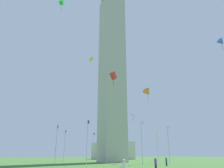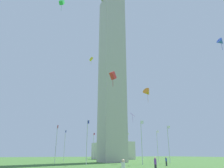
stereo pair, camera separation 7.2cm
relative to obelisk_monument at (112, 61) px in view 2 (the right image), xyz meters
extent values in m
plane|color=#3D6B2D|center=(0.00, 0.00, -29.24)|extent=(260.00, 260.00, 0.00)
cube|color=#B7B2A8|center=(0.00, 0.00, -3.51)|extent=(6.43, 6.43, 51.46)
cylinder|color=silver|center=(14.91, 0.00, -24.76)|extent=(0.14, 0.14, 8.95)
cube|color=white|center=(15.46, 0.00, -20.73)|extent=(1.00, 0.03, 0.64)
cylinder|color=silver|center=(10.54, 10.54, -24.76)|extent=(0.14, 0.14, 8.95)
cube|color=white|center=(11.09, 10.54, -20.73)|extent=(1.00, 0.03, 0.64)
cylinder|color=silver|center=(0.00, 14.91, -24.76)|extent=(0.14, 0.14, 8.95)
cube|color=white|center=(0.55, 14.91, -20.73)|extent=(1.00, 0.03, 0.64)
cylinder|color=silver|center=(-10.54, 10.54, -24.76)|extent=(0.14, 0.14, 8.95)
cube|color=white|center=(-9.99, 10.54, -20.73)|extent=(1.00, 0.03, 0.64)
cylinder|color=silver|center=(-14.91, 0.00, -24.76)|extent=(0.14, 0.14, 8.95)
cube|color=red|center=(-14.36, 0.00, -20.73)|extent=(1.00, 0.03, 0.64)
cylinder|color=silver|center=(-10.54, -10.54, -24.76)|extent=(0.14, 0.14, 8.95)
cube|color=#1E2D99|center=(-9.99, -10.54, -20.73)|extent=(1.00, 0.03, 0.64)
cylinder|color=silver|center=(0.00, -14.91, -24.76)|extent=(0.14, 0.14, 8.95)
cube|color=red|center=(0.55, -14.91, -20.73)|extent=(1.00, 0.03, 0.64)
cylinder|color=silver|center=(10.54, -10.54, -24.76)|extent=(0.14, 0.14, 8.95)
cube|color=#1E2D99|center=(11.09, -10.54, -20.73)|extent=(1.00, 0.03, 0.64)
cylinder|color=white|center=(37.71, -16.25, -28.12)|extent=(0.32, 0.32, 0.64)
sphere|color=beige|center=(37.71, -16.25, -27.68)|extent=(0.24, 0.24, 0.24)
cylinder|color=#2D2D38|center=(20.02, 1.94, -28.84)|extent=(0.29, 0.29, 0.80)
cylinder|color=#3851B2|center=(20.02, 1.94, -28.16)|extent=(0.32, 0.32, 0.56)
sphere|color=tan|center=(20.02, 1.94, -27.76)|extent=(0.24, 0.24, 0.24)
cylinder|color=#2D2D38|center=(29.59, -7.35, -28.84)|extent=(0.29, 0.29, 0.80)
cylinder|color=purple|center=(29.59, -7.35, -28.09)|extent=(0.32, 0.32, 0.69)
sphere|color=beige|center=(29.59, -7.35, -27.62)|extent=(0.24, 0.24, 0.24)
cube|color=red|center=(33.67, -15.28, -18.83)|extent=(0.79, 0.96, 0.94)
cylinder|color=maroon|center=(33.67, -15.28, -19.56)|extent=(0.04, 0.04, 1.10)
cube|color=yellow|center=(3.26, -7.81, -2.21)|extent=(0.66, 1.07, 1.20)
cylinder|color=#A4921C|center=(3.26, -7.81, -3.14)|extent=(0.04, 0.04, 1.39)
cone|color=orange|center=(16.61, 1.00, -14.36)|extent=(2.26, 2.50, 2.10)
cylinder|color=#A75C15|center=(16.61, 1.00, -15.63)|extent=(0.04, 0.04, 1.90)
cone|color=blue|center=(35.59, 1.30, -11.61)|extent=(0.97, 1.23, 1.22)
cylinder|color=#233C9D|center=(35.59, 1.30, -12.34)|extent=(0.04, 0.04, 1.10)
cube|color=purple|center=(9.82, 0.98, -18.12)|extent=(1.63, 1.60, 0.81)
cylinder|color=#67278E|center=(9.82, 0.98, -19.14)|extent=(0.04, 0.04, 1.53)
cube|color=green|center=(19.91, -19.57, 0.12)|extent=(1.50, 1.25, 1.45)
cylinder|color=#208035|center=(19.91, -19.57, -1.01)|extent=(0.04, 0.04, 1.70)
cube|color=beige|center=(-34.28, 15.61, -25.70)|extent=(20.08, 12.03, 7.06)
camera|label=1|loc=(53.56, -24.56, -27.19)|focal=33.64mm
camera|label=2|loc=(53.59, -24.50, -27.19)|focal=33.64mm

